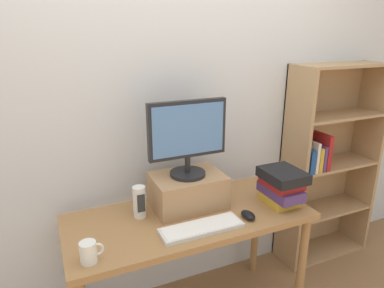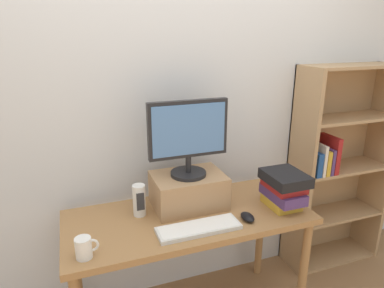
{
  "view_description": "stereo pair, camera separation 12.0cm",
  "coord_description": "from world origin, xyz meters",
  "px_view_note": "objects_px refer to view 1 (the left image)",
  "views": [
    {
      "loc": [
        -0.68,
        -1.56,
        1.72
      ],
      "look_at": [
        0.03,
        0.04,
        1.14
      ],
      "focal_mm": 32.0,
      "sensor_mm": 36.0,
      "label": 1
    },
    {
      "loc": [
        -0.57,
        -1.6,
        1.72
      ],
      "look_at": [
        0.03,
        0.04,
        1.14
      ],
      "focal_mm": 32.0,
      "sensor_mm": 36.0,
      "label": 2
    }
  ],
  "objects_px": {
    "computer_mouse": "(248,215)",
    "computer_monitor": "(188,135)",
    "desk": "(190,229)",
    "book_stack": "(281,186)",
    "bookshelf_unit": "(326,163)",
    "coffee_mug": "(89,252)",
    "desk_speaker": "(140,202)",
    "riser_box": "(188,190)",
    "keyboard": "(201,228)"
  },
  "relations": [
    {
      "from": "desk_speaker",
      "to": "computer_monitor",
      "type": "bearing_deg",
      "value": 2.03
    },
    {
      "from": "bookshelf_unit",
      "to": "computer_mouse",
      "type": "distance_m",
      "value": 1.05
    },
    {
      "from": "riser_box",
      "to": "desk_speaker",
      "type": "distance_m",
      "value": 0.29
    },
    {
      "from": "keyboard",
      "to": "bookshelf_unit",
      "type": "bearing_deg",
      "value": 18.49
    },
    {
      "from": "bookshelf_unit",
      "to": "book_stack",
      "type": "bearing_deg",
      "value": -153.42
    },
    {
      "from": "keyboard",
      "to": "desk",
      "type": "bearing_deg",
      "value": 87.94
    },
    {
      "from": "desk",
      "to": "keyboard",
      "type": "distance_m",
      "value": 0.2
    },
    {
      "from": "bookshelf_unit",
      "to": "keyboard",
      "type": "bearing_deg",
      "value": -161.51
    },
    {
      "from": "riser_box",
      "to": "desk_speaker",
      "type": "xyz_separation_m",
      "value": [
        -0.29,
        -0.01,
        -0.01
      ]
    },
    {
      "from": "keyboard",
      "to": "computer_mouse",
      "type": "height_order",
      "value": "computer_mouse"
    },
    {
      "from": "book_stack",
      "to": "coffee_mug",
      "type": "relative_size",
      "value": 2.52
    },
    {
      "from": "bookshelf_unit",
      "to": "computer_monitor",
      "type": "bearing_deg",
      "value": -172.97
    },
    {
      "from": "bookshelf_unit",
      "to": "book_stack",
      "type": "distance_m",
      "value": 0.79
    },
    {
      "from": "bookshelf_unit",
      "to": "coffee_mug",
      "type": "relative_size",
      "value": 14.22
    },
    {
      "from": "desk",
      "to": "book_stack",
      "type": "distance_m",
      "value": 0.59
    },
    {
      "from": "computer_monitor",
      "to": "keyboard",
      "type": "xyz_separation_m",
      "value": [
        -0.04,
        -0.27,
        -0.42
      ]
    },
    {
      "from": "keyboard",
      "to": "book_stack",
      "type": "xyz_separation_m",
      "value": [
        0.55,
        0.07,
        0.11
      ]
    },
    {
      "from": "computer_mouse",
      "to": "coffee_mug",
      "type": "relative_size",
      "value": 0.98
    },
    {
      "from": "keyboard",
      "to": "computer_mouse",
      "type": "distance_m",
      "value": 0.29
    },
    {
      "from": "riser_box",
      "to": "coffee_mug",
      "type": "xyz_separation_m",
      "value": [
        -0.61,
        -0.3,
        -0.05
      ]
    },
    {
      "from": "coffee_mug",
      "to": "desk_speaker",
      "type": "height_order",
      "value": "desk_speaker"
    },
    {
      "from": "keyboard",
      "to": "book_stack",
      "type": "bearing_deg",
      "value": 7.03
    },
    {
      "from": "keyboard",
      "to": "book_stack",
      "type": "height_order",
      "value": "book_stack"
    },
    {
      "from": "desk",
      "to": "keyboard",
      "type": "height_order",
      "value": "keyboard"
    },
    {
      "from": "desk",
      "to": "riser_box",
      "type": "distance_m",
      "value": 0.22
    },
    {
      "from": "bookshelf_unit",
      "to": "computer_mouse",
      "type": "height_order",
      "value": "bookshelf_unit"
    },
    {
      "from": "book_stack",
      "to": "desk_speaker",
      "type": "xyz_separation_m",
      "value": [
        -0.8,
        0.19,
        -0.03
      ]
    },
    {
      "from": "desk",
      "to": "keyboard",
      "type": "xyz_separation_m",
      "value": [
        -0.01,
        -0.17,
        0.1
      ]
    },
    {
      "from": "computer_monitor",
      "to": "computer_mouse",
      "type": "bearing_deg",
      "value": -47.21
    },
    {
      "from": "desk",
      "to": "desk_speaker",
      "type": "relative_size",
      "value": 7.56
    },
    {
      "from": "desk",
      "to": "computer_mouse",
      "type": "distance_m",
      "value": 0.34
    },
    {
      "from": "desk",
      "to": "bookshelf_unit",
      "type": "height_order",
      "value": "bookshelf_unit"
    },
    {
      "from": "desk",
      "to": "bookshelf_unit",
      "type": "xyz_separation_m",
      "value": [
        1.25,
        0.25,
        0.12
      ]
    },
    {
      "from": "bookshelf_unit",
      "to": "coffee_mug",
      "type": "xyz_separation_m",
      "value": [
        -1.82,
        -0.45,
        0.02
      ]
    },
    {
      "from": "riser_box",
      "to": "computer_mouse",
      "type": "xyz_separation_m",
      "value": [
        0.25,
        -0.27,
        -0.08
      ]
    },
    {
      "from": "computer_mouse",
      "to": "book_stack",
      "type": "height_order",
      "value": "book_stack"
    },
    {
      "from": "computer_mouse",
      "to": "computer_monitor",
      "type": "bearing_deg",
      "value": 132.79
    },
    {
      "from": "keyboard",
      "to": "book_stack",
      "type": "distance_m",
      "value": 0.56
    },
    {
      "from": "bookshelf_unit",
      "to": "riser_box",
      "type": "distance_m",
      "value": 1.22
    },
    {
      "from": "bookshelf_unit",
      "to": "riser_box",
      "type": "relative_size",
      "value": 3.69
    },
    {
      "from": "computer_mouse",
      "to": "desk_speaker",
      "type": "relative_size",
      "value": 0.58
    },
    {
      "from": "desk",
      "to": "computer_monitor",
      "type": "distance_m",
      "value": 0.53
    },
    {
      "from": "desk",
      "to": "riser_box",
      "type": "height_order",
      "value": "riser_box"
    },
    {
      "from": "desk",
      "to": "computer_monitor",
      "type": "bearing_deg",
      "value": 71.47
    },
    {
      "from": "book_stack",
      "to": "keyboard",
      "type": "bearing_deg",
      "value": -172.97
    },
    {
      "from": "computer_mouse",
      "to": "bookshelf_unit",
      "type": "bearing_deg",
      "value": 23.26
    },
    {
      "from": "bookshelf_unit",
      "to": "riser_box",
      "type": "xyz_separation_m",
      "value": [
        -1.21,
        -0.15,
        0.07
      ]
    },
    {
      "from": "computer_mouse",
      "to": "book_stack",
      "type": "xyz_separation_m",
      "value": [
        0.26,
        0.06,
        0.1
      ]
    },
    {
      "from": "desk",
      "to": "book_stack",
      "type": "xyz_separation_m",
      "value": [
        0.54,
        -0.1,
        0.21
      ]
    },
    {
      "from": "computer_mouse",
      "to": "desk_speaker",
      "type": "xyz_separation_m",
      "value": [
        -0.54,
        0.26,
        0.07
      ]
    }
  ]
}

